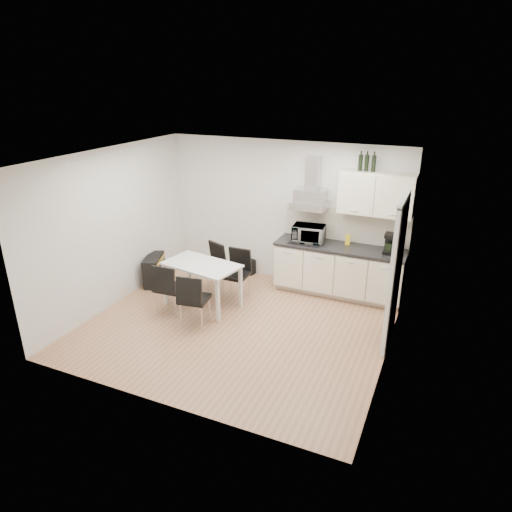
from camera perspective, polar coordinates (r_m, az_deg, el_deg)
The scene contains 15 objects.
ground at distance 7.20m, azimuth -2.37°, elevation -8.66°, with size 4.50×4.50×0.00m, color tan.
wall_back at distance 8.39m, azimuth 3.50°, elevation 5.46°, with size 4.50×0.10×2.60m, color silver.
wall_front at distance 5.08m, azimuth -12.56°, elevation -6.21°, with size 4.50×0.10×2.60m, color silver.
wall_left at distance 7.85m, azimuth -17.48°, elevation 3.34°, with size 0.10×4.00×2.60m, color silver.
wall_right at distance 6.06m, azimuth 16.95°, elevation -1.97°, with size 0.10×4.00×2.60m, color silver.
ceiling at distance 6.31m, azimuth -2.74°, elevation 12.20°, with size 4.50×4.50×0.00m, color white.
doorway at distance 6.67m, azimuth 17.03°, elevation -2.15°, with size 0.08×1.04×2.10m, color white.
kitchenette at distance 7.98m, azimuth 10.76°, elevation 0.69°, with size 2.22×0.64×2.52m.
dining_table at distance 7.58m, azimuth -6.80°, elevation -1.66°, with size 1.34×0.91×0.75m.
chair_far_left at distance 8.15m, azimuth -5.86°, elevation -1.54°, with size 0.44×0.50×0.88m, color black, non-canonical shape.
chair_far_right at distance 7.82m, azimuth -2.58°, elevation -2.47°, with size 0.44×0.50×0.88m, color black, non-canonical shape.
chair_near_left at distance 7.48m, azimuth -10.62°, elevation -4.00°, with size 0.44×0.50×0.88m, color black, non-canonical shape.
chair_near_right at distance 7.07m, azimuth -7.67°, elevation -5.41°, with size 0.44×0.50×0.88m, color black, non-canonical shape.
guitar_amp at distance 8.68m, azimuth -12.62°, elevation -1.71°, with size 0.49×0.70×0.54m.
floor_speaker at distance 8.92m, azimuth -0.76°, elevation -1.36°, with size 0.18×0.16×0.29m, color black.
Camera 1 is at (2.77, -5.57, 3.63)m, focal length 32.00 mm.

